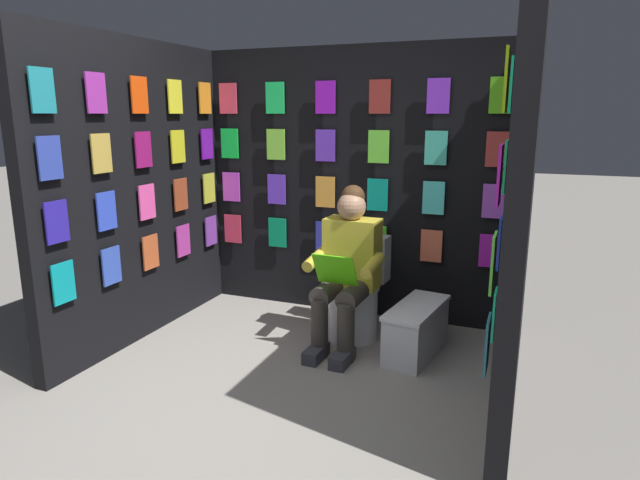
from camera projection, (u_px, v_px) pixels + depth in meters
ground_plane at (229, 436)px, 2.94m from camera, size 30.00×30.00×0.00m
display_wall_back at (354, 184)px, 4.60m from camera, size 2.73×0.14×2.24m
display_wall_left at (521, 216)px, 3.13m from camera, size 0.14×2.06×2.24m
display_wall_right at (137, 192)px, 4.11m from camera, size 0.14×2.06×2.24m
toilet at (356, 294)px, 4.24m from camera, size 0.41×0.56×0.77m
person_reading at (346, 268)px, 3.98m from camera, size 0.54×0.69×1.19m
comic_longbox_near at (416, 330)px, 3.91m from camera, size 0.38×0.72×0.37m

